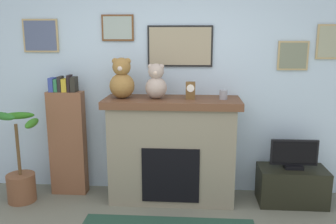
{
  "coord_description": "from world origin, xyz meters",
  "views": [
    {
      "loc": [
        0.33,
        -2.21,
        1.86
      ],
      "look_at": [
        0.06,
        1.67,
        1.02
      ],
      "focal_mm": 38.41,
      "sensor_mm": 36.0,
      "label": 1
    }
  ],
  "objects_px": {
    "candle_jar": "(223,95)",
    "mantel_clock": "(190,90)",
    "potted_plant": "(21,173)",
    "teddy_bear_brown": "(122,80)",
    "bookshelf": "(68,139)",
    "tv_stand": "(292,186)",
    "teddy_bear_grey": "(156,83)",
    "television": "(294,155)",
    "fireplace": "(172,149)"
  },
  "relations": [
    {
      "from": "potted_plant",
      "to": "teddy_bear_brown",
      "type": "height_order",
      "value": "teddy_bear_brown"
    },
    {
      "from": "fireplace",
      "to": "mantel_clock",
      "type": "relative_size",
      "value": 7.99
    },
    {
      "from": "potted_plant",
      "to": "mantel_clock",
      "type": "distance_m",
      "value": 2.12
    },
    {
      "from": "bookshelf",
      "to": "potted_plant",
      "type": "xyz_separation_m",
      "value": [
        -0.47,
        -0.26,
        -0.32
      ]
    },
    {
      "from": "candle_jar",
      "to": "teddy_bear_brown",
      "type": "xyz_separation_m",
      "value": [
        -1.11,
        -0.0,
        0.15
      ]
    },
    {
      "from": "bookshelf",
      "to": "tv_stand",
      "type": "xyz_separation_m",
      "value": [
        2.58,
        -0.1,
        -0.46
      ]
    },
    {
      "from": "candle_jar",
      "to": "mantel_clock",
      "type": "distance_m",
      "value": 0.36
    },
    {
      "from": "fireplace",
      "to": "television",
      "type": "distance_m",
      "value": 1.35
    },
    {
      "from": "mantel_clock",
      "to": "teddy_bear_grey",
      "type": "relative_size",
      "value": 0.49
    },
    {
      "from": "mantel_clock",
      "to": "teddy_bear_brown",
      "type": "bearing_deg",
      "value": 179.96
    },
    {
      "from": "bookshelf",
      "to": "teddy_bear_brown",
      "type": "height_order",
      "value": "teddy_bear_brown"
    },
    {
      "from": "fireplace",
      "to": "mantel_clock",
      "type": "height_order",
      "value": "mantel_clock"
    },
    {
      "from": "bookshelf",
      "to": "potted_plant",
      "type": "bearing_deg",
      "value": -150.55
    },
    {
      "from": "tv_stand",
      "to": "television",
      "type": "xyz_separation_m",
      "value": [
        -0.0,
        -0.0,
        0.36
      ]
    },
    {
      "from": "tv_stand",
      "to": "potted_plant",
      "type": "bearing_deg",
      "value": -176.91
    },
    {
      "from": "teddy_bear_brown",
      "to": "bookshelf",
      "type": "bearing_deg",
      "value": 172.78
    },
    {
      "from": "bookshelf",
      "to": "potted_plant",
      "type": "height_order",
      "value": "bookshelf"
    },
    {
      "from": "tv_stand",
      "to": "mantel_clock",
      "type": "distance_m",
      "value": 1.57
    },
    {
      "from": "potted_plant",
      "to": "candle_jar",
      "type": "xyz_separation_m",
      "value": [
        2.26,
        0.18,
        0.89
      ]
    },
    {
      "from": "fireplace",
      "to": "teddy_bear_grey",
      "type": "distance_m",
      "value": 0.78
    },
    {
      "from": "teddy_bear_grey",
      "to": "tv_stand",
      "type": "bearing_deg",
      "value": -0.52
    },
    {
      "from": "teddy_bear_brown",
      "to": "teddy_bear_grey",
      "type": "bearing_deg",
      "value": 0.01
    },
    {
      "from": "teddy_bear_brown",
      "to": "teddy_bear_grey",
      "type": "xyz_separation_m",
      "value": [
        0.38,
        0.0,
        -0.03
      ]
    },
    {
      "from": "bookshelf",
      "to": "candle_jar",
      "type": "distance_m",
      "value": 1.88
    },
    {
      "from": "mantel_clock",
      "to": "teddy_bear_brown",
      "type": "height_order",
      "value": "teddy_bear_brown"
    },
    {
      "from": "bookshelf",
      "to": "mantel_clock",
      "type": "height_order",
      "value": "bookshelf"
    },
    {
      "from": "bookshelf",
      "to": "television",
      "type": "distance_m",
      "value": 2.59
    },
    {
      "from": "fireplace",
      "to": "mantel_clock",
      "type": "distance_m",
      "value": 0.71
    },
    {
      "from": "bookshelf",
      "to": "fireplace",
      "type": "bearing_deg",
      "value": -3.16
    },
    {
      "from": "candle_jar",
      "to": "mantel_clock",
      "type": "height_order",
      "value": "mantel_clock"
    },
    {
      "from": "tv_stand",
      "to": "teddy_bear_brown",
      "type": "relative_size",
      "value": 1.66
    },
    {
      "from": "television",
      "to": "teddy_bear_brown",
      "type": "distance_m",
      "value": 2.07
    },
    {
      "from": "bookshelf",
      "to": "teddy_bear_grey",
      "type": "xyz_separation_m",
      "value": [
        1.06,
        -0.09,
        0.69
      ]
    },
    {
      "from": "candle_jar",
      "to": "television",
      "type": "bearing_deg",
      "value": -1.13
    },
    {
      "from": "fireplace",
      "to": "teddy_bear_grey",
      "type": "relative_size",
      "value": 3.91
    },
    {
      "from": "television",
      "to": "fireplace",
      "type": "bearing_deg",
      "value": 178.58
    },
    {
      "from": "tv_stand",
      "to": "candle_jar",
      "type": "relative_size",
      "value": 7.2
    },
    {
      "from": "bookshelf",
      "to": "teddy_bear_brown",
      "type": "distance_m",
      "value": 0.99
    },
    {
      "from": "fireplace",
      "to": "tv_stand",
      "type": "height_order",
      "value": "fireplace"
    },
    {
      "from": "bookshelf",
      "to": "mantel_clock",
      "type": "distance_m",
      "value": 1.56
    },
    {
      "from": "teddy_bear_brown",
      "to": "potted_plant",
      "type": "bearing_deg",
      "value": -171.19
    },
    {
      "from": "television",
      "to": "candle_jar",
      "type": "xyz_separation_m",
      "value": [
        -0.79,
        0.02,
        0.66
      ]
    },
    {
      "from": "candle_jar",
      "to": "mantel_clock",
      "type": "xyz_separation_m",
      "value": [
        -0.36,
        -0.0,
        0.04
      ]
    },
    {
      "from": "television",
      "to": "candle_jar",
      "type": "relative_size",
      "value": 5.0
    },
    {
      "from": "bookshelf",
      "to": "candle_jar",
      "type": "xyz_separation_m",
      "value": [
        1.79,
        -0.09,
        0.57
      ]
    },
    {
      "from": "potted_plant",
      "to": "mantel_clock",
      "type": "xyz_separation_m",
      "value": [
        1.9,
        0.18,
        0.93
      ]
    },
    {
      "from": "potted_plant",
      "to": "television",
      "type": "height_order",
      "value": "potted_plant"
    },
    {
      "from": "tv_stand",
      "to": "television",
      "type": "height_order",
      "value": "television"
    },
    {
      "from": "tv_stand",
      "to": "mantel_clock",
      "type": "relative_size",
      "value": 3.94
    },
    {
      "from": "tv_stand",
      "to": "teddy_bear_brown",
      "type": "height_order",
      "value": "teddy_bear_brown"
    }
  ]
}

